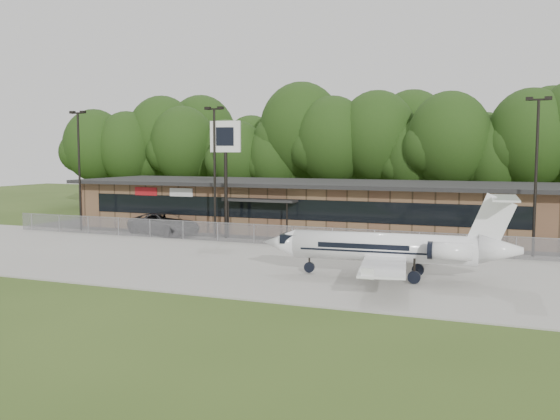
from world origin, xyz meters
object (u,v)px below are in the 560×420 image
at_px(terminal, 308,206).
at_px(business_jet, 393,249).
at_px(suv, 164,224).
at_px(pole_sign, 226,149).

xyz_separation_m(terminal, business_jet, (11.08, -17.74, -0.52)).
bearing_deg(terminal, suv, -145.25).
distance_m(business_jet, pole_sign, 19.35).
xyz_separation_m(terminal, pole_sign, (-4.19, -7.15, 4.83)).
xyz_separation_m(suv, pole_sign, (5.77, -0.24, 6.10)).
bearing_deg(business_jet, pole_sign, 140.80).
bearing_deg(suv, terminal, -39.54).
relative_size(terminal, suv, 6.33).
distance_m(terminal, pole_sign, 9.59).
bearing_deg(pole_sign, suv, 169.02).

